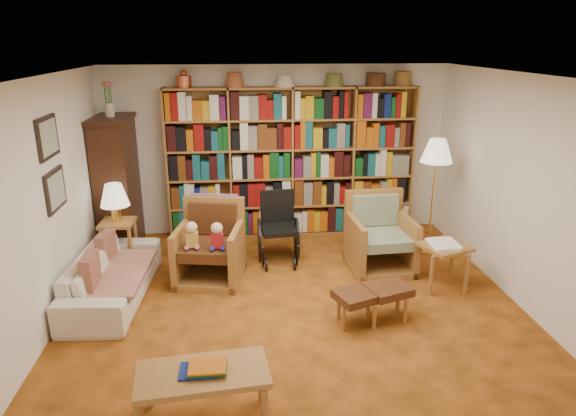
{
  "coord_description": "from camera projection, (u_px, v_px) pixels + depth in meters",
  "views": [
    {
      "loc": [
        -0.56,
        -5.02,
        2.84
      ],
      "look_at": [
        -0.02,
        0.6,
        0.97
      ],
      "focal_mm": 32.0,
      "sensor_mm": 36.0,
      "label": 1
    }
  ],
  "objects": [
    {
      "name": "armchair_sage",
      "position": [
        378.0,
        239.0,
        6.65
      ],
      "size": [
        0.82,
        0.85,
        0.97
      ],
      "color": "#A37632",
      "rests_on": "floor"
    },
    {
      "name": "sofa_throw",
      "position": [
        117.0,
        273.0,
        5.84
      ],
      "size": [
        0.74,
        1.29,
        0.04
      ],
      "primitive_type": "cube",
      "rotation": [
        0.0,
        0.0,
        -0.05
      ],
      "color": "beige",
      "rests_on": "sofa"
    },
    {
      "name": "coffee_table",
      "position": [
        203.0,
        378.0,
        3.89
      ],
      "size": [
        1.04,
        0.6,
        0.51
      ],
      "color": "#A37632",
      "rests_on": "floor"
    },
    {
      "name": "armchair_leather",
      "position": [
        210.0,
        246.0,
        6.35
      ],
      "size": [
        0.91,
        0.94,
        0.98
      ],
      "color": "#A37632",
      "rests_on": "floor"
    },
    {
      "name": "curio_cabinet",
      "position": [
        117.0,
        183.0,
        7.07
      ],
      "size": [
        0.5,
        0.95,
        2.4
      ],
      "color": "#331A0E",
      "rests_on": "floor"
    },
    {
      "name": "wall_back",
      "position": [
        277.0,
        151.0,
        7.66
      ],
      "size": [
        5.0,
        0.0,
        5.0
      ],
      "primitive_type": "plane",
      "rotation": [
        1.57,
        0.0,
        0.0
      ],
      "color": "white",
      "rests_on": "floor"
    },
    {
      "name": "side_table_lamp",
      "position": [
        118.0,
        233.0,
        6.61
      ],
      "size": [
        0.43,
        0.43,
        0.62
      ],
      "color": "#A37632",
      "rests_on": "floor"
    },
    {
      "name": "floor_lamp",
      "position": [
        437.0,
        156.0,
        6.76
      ],
      "size": [
        0.42,
        0.42,
        1.6
      ],
      "color": "gold",
      "rests_on": "floor"
    },
    {
      "name": "table_lamp",
      "position": [
        114.0,
        196.0,
        6.45
      ],
      "size": [
        0.36,
        0.36,
        0.5
      ],
      "color": "gold",
      "rests_on": "side_table_lamp"
    },
    {
      "name": "side_table_papers",
      "position": [
        444.0,
        252.0,
        6.05
      ],
      "size": [
        0.64,
        0.64,
        0.57
      ],
      "color": "#A37632",
      "rests_on": "floor"
    },
    {
      "name": "footstool_a",
      "position": [
        357.0,
        298.0,
        5.29
      ],
      "size": [
        0.53,
        0.5,
        0.36
      ],
      "color": "#4E2614",
      "rests_on": "floor"
    },
    {
      "name": "cushion_right",
      "position": [
        91.0,
        275.0,
        5.45
      ],
      "size": [
        0.12,
        0.39,
        0.39
      ],
      "primitive_type": "cube",
      "rotation": [
        0.0,
        0.0,
        -0.0
      ],
      "color": "maroon",
      "rests_on": "sofa"
    },
    {
      "name": "wall_front",
      "position": [
        344.0,
        331.0,
        2.93
      ],
      "size": [
        5.0,
        0.0,
        5.0
      ],
      "primitive_type": "plane",
      "rotation": [
        -1.57,
        0.0,
        0.0
      ],
      "color": "white",
      "rests_on": "floor"
    },
    {
      "name": "cushion_left",
      "position": [
        106.0,
        250.0,
        6.11
      ],
      "size": [
        0.18,
        0.38,
        0.36
      ],
      "primitive_type": "cube",
      "rotation": [
        0.0,
        0.0,
        -0.18
      ],
      "color": "maroon",
      "rests_on": "sofa"
    },
    {
      "name": "ceiling",
      "position": [
        296.0,
        76.0,
        4.9
      ],
      "size": [
        5.0,
        5.0,
        0.0
      ],
      "primitive_type": "plane",
      "rotation": [
        3.14,
        0.0,
        0.0
      ],
      "color": "white",
      "rests_on": "wall_back"
    },
    {
      "name": "wall_right",
      "position": [
        526.0,
        194.0,
        5.52
      ],
      "size": [
        0.0,
        5.0,
        5.0
      ],
      "primitive_type": "plane",
      "rotation": [
        1.57,
        0.0,
        -1.57
      ],
      "color": "white",
      "rests_on": "floor"
    },
    {
      "name": "sofa",
      "position": [
        113.0,
        276.0,
        5.85
      ],
      "size": [
        1.88,
        0.84,
        0.54
      ],
      "primitive_type": "imported",
      "rotation": [
        0.0,
        0.0,
        1.51
      ],
      "color": "beige",
      "rests_on": "floor"
    },
    {
      "name": "footstool_b",
      "position": [
        388.0,
        292.0,
        5.41
      ],
      "size": [
        0.54,
        0.5,
        0.37
      ],
      "color": "#4E2614",
      "rests_on": "floor"
    },
    {
      "name": "floor",
      "position": [
        295.0,
        308.0,
        5.69
      ],
      "size": [
        5.0,
        5.0,
        0.0
      ],
      "primitive_type": "plane",
      "color": "#BB5E1C",
      "rests_on": "ground"
    },
    {
      "name": "framed_pictures",
      "position": [
        52.0,
        164.0,
        5.23
      ],
      "size": [
        0.03,
        0.52,
        0.97
      ],
      "color": "black",
      "rests_on": "wall_left"
    },
    {
      "name": "wall_left",
      "position": [
        45.0,
        208.0,
        5.07
      ],
      "size": [
        0.0,
        5.0,
        5.0
      ],
      "primitive_type": "plane",
      "rotation": [
        1.57,
        0.0,
        1.57
      ],
      "color": "white",
      "rests_on": "floor"
    },
    {
      "name": "wheelchair",
      "position": [
        278.0,
        229.0,
        6.84
      ],
      "size": [
        0.53,
        0.74,
        0.93
      ],
      "color": "black",
      "rests_on": "floor"
    },
    {
      "name": "bookshelf",
      "position": [
        292.0,
        158.0,
        7.54
      ],
      "size": [
        3.6,
        0.3,
        2.42
      ],
      "color": "#A37632",
      "rests_on": "floor"
    }
  ]
}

